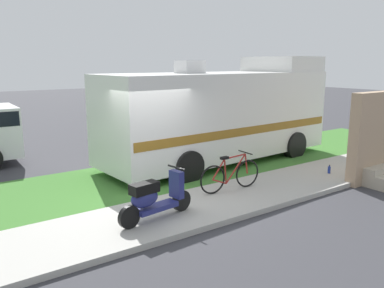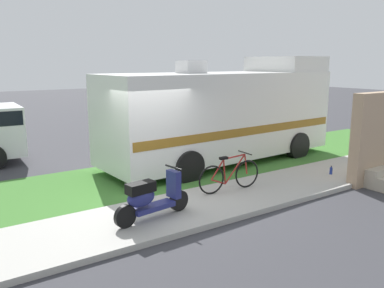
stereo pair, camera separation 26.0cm
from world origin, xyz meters
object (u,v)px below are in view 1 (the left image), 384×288
bicycle (230,175)px  scooter (154,198)px  motorhome_rv (222,113)px  bottle_green (329,170)px

bicycle → scooter: bearing=-167.8°
motorhome_rv → bicycle: bearing=-125.7°
bicycle → motorhome_rv: bearing=54.3°
scooter → bottle_green: scooter is taller
motorhome_rv → bottle_green: (1.36, -3.05, -1.36)m
scooter → bottle_green: bearing=0.6°
motorhome_rv → bicycle: (-1.87, -2.59, -1.08)m
bicycle → bottle_green: bicycle is taller
scooter → bicycle: (2.41, 0.52, -0.07)m
bicycle → bottle_green: 3.27m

